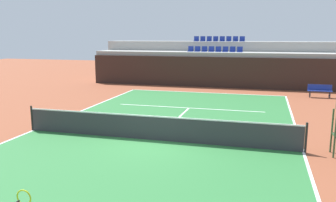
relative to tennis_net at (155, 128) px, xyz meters
The scene contains 14 objects.
ground_plane 0.51m from the tennis_net, ahead, with size 80.00×80.00×0.00m, color brown.
court_surface 0.50m from the tennis_net, ahead, with size 11.00×24.00×0.01m, color #2D7238.
baseline_far 11.96m from the tennis_net, 90.00° to the left, with size 11.00×0.10×0.00m, color white.
sideline_left 5.47m from the tennis_net, behind, with size 0.10×24.00×0.00m, color white.
sideline_right 5.47m from the tennis_net, ahead, with size 0.10×24.00×0.00m, color white.
service_line_far 6.42m from the tennis_net, 90.00° to the left, with size 8.26×0.10×0.00m, color white.
centre_service_line 3.24m from the tennis_net, 90.00° to the left, with size 0.10×6.40×0.00m, color white.
back_wall 14.84m from the tennis_net, 90.00° to the left, with size 19.89×0.30×2.38m, color black.
stands_tier_lower 16.20m from the tennis_net, 90.00° to the left, with size 19.89×2.40×2.71m, color #9E9E99.
stands_tier_upper 18.62m from the tennis_net, 90.00° to the left, with size 19.89×2.40×3.52m, color #9E9E99.
seating_row_lower 16.44m from the tennis_net, 90.00° to the left, with size 4.44×0.44×0.44m.
seating_row_upper 18.93m from the tennis_net, 90.00° to the left, with size 4.44×0.44×0.44m.
tennis_net is the anchor object (origin of this frame).
player_bench 14.22m from the tennis_net, 57.95° to the left, with size 1.50×0.40×0.85m.
Camera 1 is at (4.01, -12.57, 4.02)m, focal length 37.65 mm.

